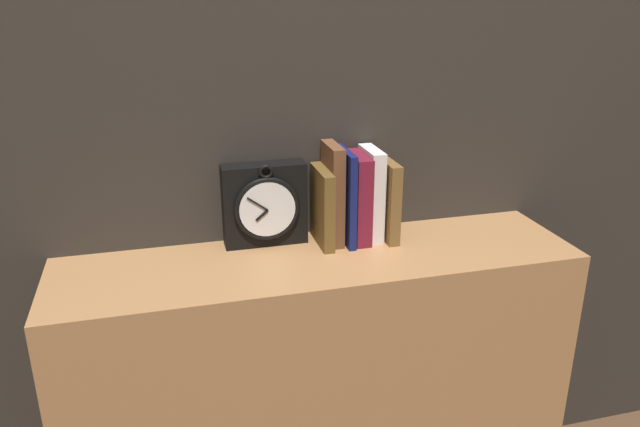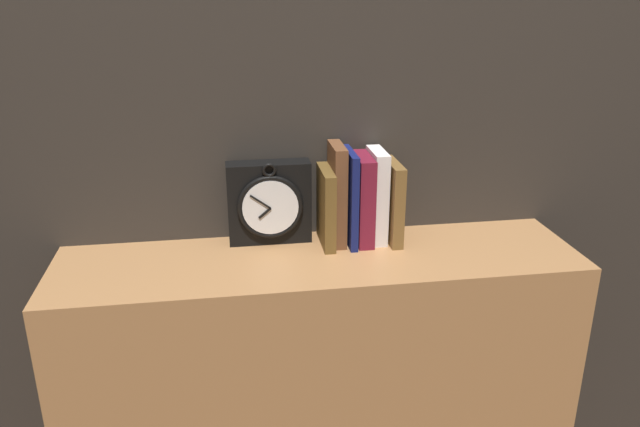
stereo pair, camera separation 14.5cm
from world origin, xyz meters
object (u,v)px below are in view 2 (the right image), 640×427
at_px(book_slot0_brown, 326,207).
at_px(clock, 269,203).
at_px(book_slot3_maroon, 362,199).
at_px(book_slot2_navy, 350,198).
at_px(book_slot4_white, 377,196).
at_px(book_slot1_brown, 337,194).
at_px(book_slot5_brown, 392,202).

bearing_deg(book_slot0_brown, clock, 165.84).
xyz_separation_m(book_slot0_brown, book_slot3_maroon, (0.09, 0.00, 0.01)).
distance_m(book_slot2_navy, book_slot4_white, 0.07).
distance_m(book_slot1_brown, book_slot4_white, 0.10).
relative_size(book_slot0_brown, book_slot2_navy, 0.82).
bearing_deg(book_slot4_white, book_slot3_maroon, -170.73).
relative_size(book_slot2_navy, book_slot4_white, 1.02).
relative_size(book_slot2_navy, book_slot3_maroon, 1.06).
bearing_deg(book_slot3_maroon, clock, 172.58).
xyz_separation_m(clock, book_slot0_brown, (0.14, -0.03, -0.01)).
xyz_separation_m(book_slot0_brown, book_slot5_brown, (0.17, -0.00, 0.01)).
bearing_deg(book_slot3_maroon, book_slot5_brown, -3.78).
distance_m(book_slot4_white, book_slot5_brown, 0.04).
relative_size(book_slot0_brown, book_slot4_white, 0.83).
bearing_deg(book_slot2_navy, book_slot1_brown, 162.48).
relative_size(clock, book_slot2_navy, 0.91).
bearing_deg(book_slot5_brown, clock, 173.47).
bearing_deg(book_slot2_navy, book_slot5_brown, -0.59).
bearing_deg(book_slot4_white, book_slot5_brown, -16.60).
height_order(book_slot4_white, book_slot5_brown, book_slot4_white).
xyz_separation_m(book_slot0_brown, book_slot1_brown, (0.03, 0.01, 0.03)).
height_order(book_slot1_brown, book_slot5_brown, book_slot1_brown).
xyz_separation_m(book_slot3_maroon, book_slot5_brown, (0.08, -0.00, -0.01)).
bearing_deg(book_slot0_brown, book_slot2_navy, 0.82).
distance_m(clock, book_slot3_maroon, 0.23).
bearing_deg(book_slot5_brown, book_slot2_navy, 179.41).
bearing_deg(book_slot1_brown, book_slot0_brown, -160.37).
distance_m(book_slot1_brown, book_slot2_navy, 0.03).
height_order(clock, book_slot3_maroon, book_slot3_maroon).
bearing_deg(book_slot4_white, book_slot0_brown, -175.23).
xyz_separation_m(clock, book_slot2_navy, (0.20, -0.03, 0.01)).
xyz_separation_m(book_slot1_brown, book_slot3_maroon, (0.06, -0.01, -0.01)).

